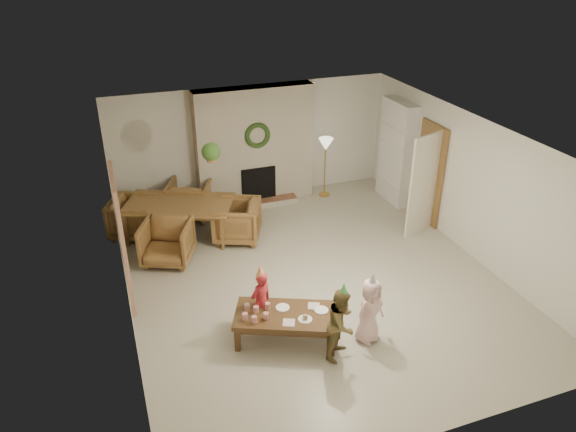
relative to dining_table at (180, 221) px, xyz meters
name	(u,v)px	position (x,y,z in m)	size (l,w,h in m)	color
floor	(312,278)	(1.86, -2.19, -0.35)	(7.00, 7.00, 0.00)	#B7B29E
ceiling	(316,138)	(1.86, -2.19, 2.15)	(7.00, 7.00, 0.00)	white
wall_back	(252,143)	(1.86, 1.31, 0.90)	(7.00, 7.00, 0.00)	silver
wall_front	(440,355)	(1.86, -5.69, 0.90)	(7.00, 7.00, 0.00)	silver
wall_left	(120,245)	(-1.14, -2.19, 0.90)	(7.00, 7.00, 0.00)	silver
wall_right	(471,187)	(4.86, -2.19, 0.90)	(7.00, 7.00, 0.00)	silver
fireplace_mass	(255,146)	(1.86, 1.11, 0.90)	(2.50, 0.40, 2.50)	#4E2914
fireplace_hearth	(261,203)	(1.86, 0.76, -0.29)	(1.60, 0.30, 0.12)	brown
fireplace_firebox	(258,184)	(1.86, 0.93, 0.10)	(0.75, 0.12, 0.75)	black
fireplace_wreath	(258,136)	(1.86, 0.88, 1.20)	(0.54, 0.54, 0.10)	#1F3D16
floor_lamp_base	(324,194)	(3.36, 0.81, -0.34)	(0.25, 0.25, 0.03)	gold
floor_lamp_post	(325,169)	(3.36, 0.81, 0.27)	(0.03, 0.03, 1.20)	gold
floor_lamp_shade	(326,144)	(3.36, 0.81, 0.85)	(0.32, 0.32, 0.27)	beige
bookshelf_carcass	(396,152)	(4.70, 0.11, 0.75)	(0.30, 1.00, 2.20)	white
bookshelf_shelf_a	(393,180)	(4.68, 0.11, 0.10)	(0.30, 0.92, 0.03)	white
bookshelf_shelf_b	(395,163)	(4.68, 0.11, 0.50)	(0.30, 0.92, 0.03)	white
bookshelf_shelf_c	(396,145)	(4.68, 0.11, 0.90)	(0.30, 0.92, 0.03)	white
bookshelf_shelf_d	(398,127)	(4.68, 0.11, 1.30)	(0.30, 0.92, 0.03)	white
books_row_lower	(396,177)	(4.66, -0.04, 0.24)	(0.20, 0.40, 0.24)	#A7261E
books_row_mid	(393,156)	(4.66, 0.16, 0.64)	(0.20, 0.44, 0.24)	#275B92
books_row_upper	(398,141)	(4.66, 0.01, 1.03)	(0.20, 0.36, 0.22)	gold
door_frame	(430,174)	(4.82, -0.99, 0.67)	(0.05, 0.86, 2.04)	brown
door_leaf	(424,185)	(4.44, -1.37, 0.65)	(0.05, 0.80, 2.00)	beige
curtain_panel	(122,238)	(-1.10, -1.99, 0.90)	(0.06, 1.20, 2.00)	beige
dining_table	(180,221)	(0.00, 0.00, 0.00)	(2.00, 1.12, 0.70)	brown
dining_chair_near	(167,242)	(-0.36, -0.80, 0.04)	(0.83, 0.85, 0.78)	brown
dining_chair_far	(190,199)	(0.36, 0.80, 0.04)	(0.83, 0.85, 0.78)	brown
dining_chair_left	(134,217)	(-0.80, 0.36, 0.04)	(0.83, 0.85, 0.78)	brown
dining_chair_right	(237,221)	(1.01, -0.45, 0.04)	(0.83, 0.85, 0.78)	brown
hanging_plant_cord	(210,139)	(0.56, -0.69, 1.80)	(0.01, 0.01, 0.70)	tan
hanging_plant_pot	(211,158)	(0.56, -0.69, 1.45)	(0.16, 0.16, 0.12)	#AA5C36
hanging_plant_foliage	(211,152)	(0.56, -0.69, 1.57)	(0.32, 0.32, 0.32)	#284E1A
coffee_table_top	(286,315)	(0.91, -3.49, 0.06)	(1.44, 0.72, 0.07)	#4B3119
coffee_table_apron	(286,320)	(0.91, -3.49, -0.02)	(1.33, 0.61, 0.09)	#4B3119
coffee_leg_fl	(238,339)	(0.19, -3.50, -0.16)	(0.08, 0.08, 0.38)	#4B3119
coffee_leg_fr	(332,344)	(1.39, -4.03, -0.16)	(0.08, 0.08, 0.38)	#4B3119
coffee_leg_bl	(243,313)	(0.43, -2.96, -0.16)	(0.08, 0.08, 0.38)	#4B3119
coffee_leg_br	(332,317)	(1.63, -3.49, -0.16)	(0.08, 0.08, 0.38)	#4B3119
cup_a	(245,316)	(0.33, -3.42, 0.14)	(0.08, 0.08, 0.10)	silver
cup_b	(247,307)	(0.42, -3.22, 0.14)	(0.08, 0.08, 0.10)	silver
cup_c	(254,319)	(0.43, -3.53, 0.14)	(0.08, 0.08, 0.10)	silver
cup_d	(256,309)	(0.52, -3.32, 0.14)	(0.08, 0.08, 0.10)	silver
cup_e	(266,316)	(0.61, -3.51, 0.14)	(0.08, 0.08, 0.10)	silver
cup_f	(268,306)	(0.70, -3.30, 0.14)	(0.08, 0.08, 0.10)	silver
plate_a	(283,307)	(0.91, -3.35, 0.10)	(0.20, 0.20, 0.01)	white
plate_b	(305,319)	(1.12, -3.71, 0.10)	(0.20, 0.20, 0.01)	white
plate_c	(321,310)	(1.41, -3.59, 0.10)	(0.20, 0.20, 0.01)	white
food_scoop	(305,317)	(1.12, -3.71, 0.14)	(0.08, 0.08, 0.08)	tan
napkin_left	(289,323)	(0.88, -3.70, 0.10)	(0.17, 0.17, 0.01)	#D79FA7
napkin_right	(314,306)	(1.35, -3.47, 0.10)	(0.17, 0.17, 0.01)	#D79FA7
child_red	(261,302)	(0.64, -3.18, 0.14)	(0.36, 0.24, 0.99)	#A9242A
party_hat_red	(260,271)	(0.64, -3.18, 0.68)	(0.14, 0.14, 0.19)	#F4CE51
child_plaid	(342,323)	(1.51, -4.05, 0.18)	(0.52, 0.40, 1.07)	#974C29
party_hat_plaid	(344,288)	(1.51, -4.05, 0.75)	(0.13, 0.13, 0.17)	#4FB85A
child_pink	(370,311)	(2.02, -3.90, 0.15)	(0.49, 0.32, 1.01)	#FBCBC8
party_hat_pink	(373,278)	(2.02, -3.90, 0.70)	(0.13, 0.13, 0.18)	#B0AEB5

